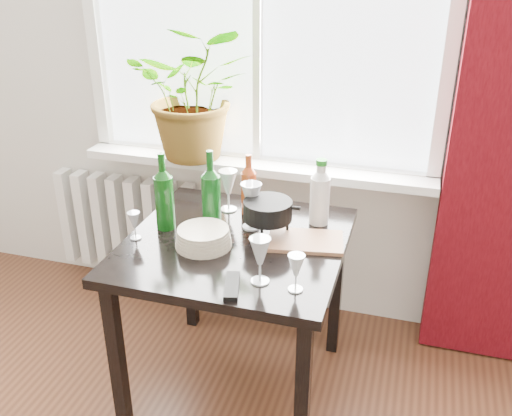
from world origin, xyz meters
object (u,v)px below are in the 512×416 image
(bottle_amber, at_px, (249,184))
(fondue_pot, at_px, (268,218))
(wine_bottle_left, at_px, (164,191))
(wineglass_back_center, at_px, (251,205))
(potted_plant, at_px, (196,92))
(cutting_board, at_px, (305,241))
(tv_remote, at_px, (232,286))
(plate_stack, at_px, (203,238))
(table, at_px, (236,260))
(radiator, at_px, (127,224))
(wine_bottle_right, at_px, (211,190))
(wineglass_far_right, at_px, (296,272))
(cleaning_bottle, at_px, (320,192))
(wineglass_back_left, at_px, (228,190))
(wineglass_front_left, at_px, (135,225))
(wineglass_front_right, at_px, (260,260))

(bottle_amber, distance_m, fondue_pot, 0.23)
(wine_bottle_left, xyz_separation_m, wineglass_back_center, (0.34, 0.10, -0.06))
(potted_plant, height_order, cutting_board, potted_plant)
(tv_remote, bearing_deg, plate_stack, 113.91)
(table, bearing_deg, tv_remote, -73.53)
(radiator, xyz_separation_m, table, (0.85, -0.63, 0.27))
(wine_bottle_right, distance_m, wineglass_far_right, 0.57)
(table, relative_size, cleaning_bottle, 2.99)
(potted_plant, relative_size, tv_remote, 3.93)
(wine_bottle_left, bearing_deg, potted_plant, 97.49)
(cleaning_bottle, relative_size, wineglass_far_right, 2.05)
(wineglass_far_right, xyz_separation_m, wineglass_back_center, (-0.28, 0.40, 0.03))
(radiator, xyz_separation_m, wineglass_far_right, (1.16, -0.90, 0.43))
(wineglass_back_left, xyz_separation_m, tv_remote, (0.21, -0.58, -0.09))
(wineglass_far_right, bearing_deg, tv_remote, -166.57)
(wine_bottle_right, height_order, wineglass_front_left, wine_bottle_right)
(wineglass_back_center, bearing_deg, radiator, 150.03)
(wineglass_front_right, height_order, wineglass_back_left, wineglass_back_left)
(radiator, height_order, tv_remote, tv_remote)
(radiator, height_order, wineglass_back_left, wineglass_back_left)
(wineglass_back_left, bearing_deg, wine_bottle_right, -93.89)
(radiator, distance_m, wineglass_back_left, 0.94)
(wineglass_back_left, xyz_separation_m, wineglass_front_left, (-0.27, -0.36, -0.04))
(wine_bottle_left, relative_size, plate_stack, 1.49)
(tv_remote, distance_m, cutting_board, 0.42)
(wineglass_back_center, relative_size, cutting_board, 0.69)
(wine_bottle_right, relative_size, wineglass_back_center, 1.67)
(wineglass_front_right, bearing_deg, wine_bottle_right, 131.73)
(potted_plant, relative_size, wine_bottle_left, 1.94)
(wineglass_back_center, bearing_deg, fondue_pot, -29.40)
(wineglass_far_right, bearing_deg, wineglass_back_center, 124.89)
(radiator, height_order, cutting_board, cutting_board)
(wineglass_far_right, xyz_separation_m, plate_stack, (-0.41, 0.20, -0.03))
(wineglass_back_left, bearing_deg, bottle_amber, -1.16)
(wine_bottle_left, distance_m, wineglass_far_right, 0.69)
(table, bearing_deg, cleaning_bottle, 40.64)
(wineglass_back_center, bearing_deg, wineglass_back_left, 137.49)
(potted_plant, relative_size, wineglass_back_center, 3.15)
(wineglass_back_center, distance_m, plate_stack, 0.25)
(bottle_amber, distance_m, wineglass_front_right, 0.55)
(wine_bottle_left, xyz_separation_m, wine_bottle_right, (0.18, 0.06, 0.00))
(plate_stack, bearing_deg, wineglass_back_left, 92.08)
(potted_plant, distance_m, wineglass_front_right, 1.06)
(potted_plant, height_order, plate_stack, potted_plant)
(wine_bottle_right, bearing_deg, wineglass_back_left, 86.11)
(cleaning_bottle, height_order, wineglass_back_left, cleaning_bottle)
(wineglass_far_right, bearing_deg, wineglass_front_right, 173.52)
(wineglass_back_left, height_order, fondue_pot, wineglass_back_left)
(table, height_order, wineglass_front_left, wineglass_front_left)
(wineglass_back_center, distance_m, tv_remote, 0.46)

